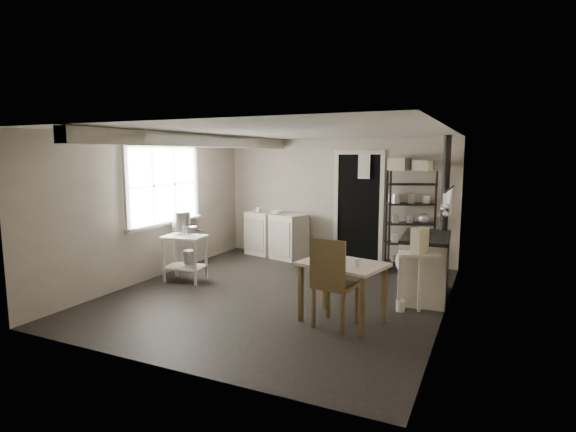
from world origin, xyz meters
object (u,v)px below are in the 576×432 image
at_px(stockpot, 181,221).
at_px(chair, 335,286).
at_px(shelf_rack, 410,215).
at_px(prep_table, 185,256).
at_px(flour_sack, 407,261).
at_px(work_table, 342,291).
at_px(base_cabinets, 276,233).
at_px(stove, 425,267).

height_order(stockpot, chair, stockpot).
bearing_deg(shelf_rack, prep_table, -166.51).
bearing_deg(flour_sack, chair, -97.93).
height_order(shelf_rack, work_table, shelf_rack).
bearing_deg(work_table, stockpot, 165.56).
bearing_deg(base_cabinets, stove, -10.94).
bearing_deg(chair, prep_table, 172.11).
bearing_deg(flour_sack, stockpot, -152.32).
bearing_deg(shelf_rack, flour_sack, -107.04).
bearing_deg(work_table, shelf_rack, 84.77).
xyz_separation_m(prep_table, chair, (2.78, -0.80, 0.09)).
relative_size(base_cabinets, shelf_rack, 0.76).
relative_size(stockpot, stove, 0.27).
height_order(shelf_rack, flour_sack, shelf_rack).
height_order(work_table, flour_sack, work_table).
xyz_separation_m(chair, flour_sack, (0.37, 2.63, -0.25)).
height_order(stove, chair, chair).
relative_size(base_cabinets, stove, 1.16).
distance_m(stove, work_table, 1.60).
bearing_deg(stove, prep_table, -171.75).
distance_m(shelf_rack, chair, 3.17).
relative_size(base_cabinets, work_table, 1.36).
height_order(prep_table, chair, chair).
relative_size(prep_table, flour_sack, 1.59).
bearing_deg(work_table, stove, 61.65).
relative_size(work_table, chair, 0.90).
distance_m(shelf_rack, work_table, 3.04).
height_order(stockpot, flour_sack, stockpot).
bearing_deg(flour_sack, base_cabinets, 171.87).
distance_m(stove, flour_sack, 1.17).
relative_size(shelf_rack, stove, 1.53).
bearing_deg(base_cabinets, prep_table, -88.88).
xyz_separation_m(prep_table, stockpot, (-0.14, 0.11, 0.54)).
bearing_deg(stockpot, work_table, -14.44).
xyz_separation_m(stockpot, work_table, (2.95, -0.76, -0.56)).
distance_m(base_cabinets, chair, 3.75).
height_order(stove, flour_sack, stove).
bearing_deg(base_cabinets, chair, -38.62).
height_order(prep_table, stockpot, stockpot).
distance_m(prep_table, chair, 2.89).
xyz_separation_m(base_cabinets, shelf_rack, (2.56, 0.12, 0.49)).
xyz_separation_m(prep_table, shelf_rack, (3.08, 2.33, 0.55)).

